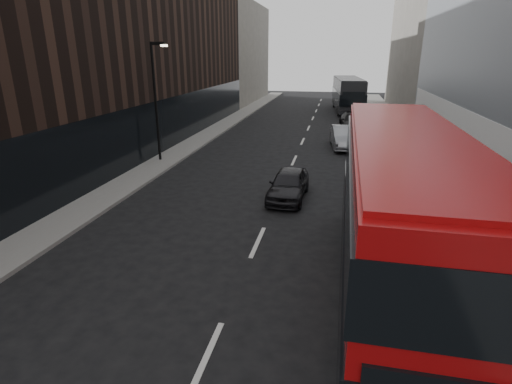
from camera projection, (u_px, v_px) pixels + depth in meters
The scene contains 11 objects.
sidewalk_right at pixel (405, 147), 28.84m from camera, with size 3.00×80.00×0.15m, color slate.
sidewalk_left at pixel (201, 139), 31.75m from camera, with size 2.00×80.00×0.15m, color slate.
building_victorian at pixel (428, 22), 42.55m from camera, with size 6.50×24.00×21.00m.
building_left_mid at pixel (178, 47), 34.77m from camera, with size 5.00×24.00×14.00m, color black.
building_left_far at pixel (238, 54), 55.30m from camera, with size 5.00×20.00×13.00m, color #68645C.
street_lamp at pixel (156, 94), 23.97m from camera, with size 1.06×0.22×7.00m.
red_bus at pixel (399, 212), 10.28m from camera, with size 2.94×11.80×4.74m.
grey_bus at pixel (348, 94), 46.54m from camera, with size 3.78×12.13×3.86m.
car_a at pixel (288, 184), 18.73m from camera, with size 1.64×4.06×1.38m, color black.
car_b at pixel (344, 137), 28.85m from camera, with size 1.66×4.76×1.57m, color gray.
car_c at pixel (353, 122), 35.63m from camera, with size 2.09×5.15×1.50m, color black.
Camera 1 is at (2.55, -4.88, 6.49)m, focal length 28.00 mm.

